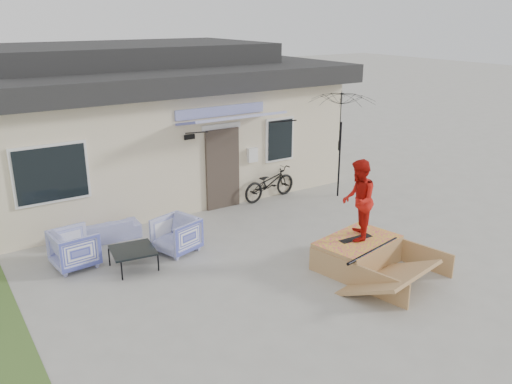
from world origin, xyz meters
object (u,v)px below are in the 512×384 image
bicycle (269,179)px  skate_ramp (357,252)px  armchair_right (176,233)px  skater (358,199)px  skateboard (356,238)px  loveseat (104,227)px  coffee_table (133,259)px  patio_umbrella (341,135)px  armchair_left (74,247)px

bicycle → skate_ramp: (-0.82, -4.34, -0.28)m
armchair_right → skater: bearing=29.8°
skateboard → loveseat: bearing=137.2°
skate_ramp → skateboard: bearing=90.0°
coffee_table → skateboard: bearing=-30.6°
armchair_right → skate_ramp: 3.80m
loveseat → coffee_table: (0.05, -1.72, -0.10)m
skater → coffee_table: bearing=-76.7°
loveseat → coffee_table: bearing=95.4°
coffee_table → skate_ramp: 4.50m
skate_ramp → skater: bearing=90.0°
armchair_right → patio_umbrella: (5.34, 0.90, 1.33)m
skate_ramp → skater: 1.13m
loveseat → bicycle: (4.71, 0.29, 0.25)m
patio_umbrella → skateboard: patio_umbrella is taller
armchair_right → coffee_table: size_ratio=1.01×
patio_umbrella → skate_ramp: bearing=-126.2°
bicycle → skateboard: 4.36m
skate_ramp → armchair_left: bearing=135.7°
armchair_right → skate_ramp: armchair_right is taller
loveseat → skater: (3.89, -3.99, 1.10)m
skate_ramp → bicycle: bearing=67.5°
armchair_left → skater: bearing=-127.3°
skate_ramp → skater: skater is taller
coffee_table → skater: 4.62m
bicycle → skateboard: bicycle is taller
armchair_right → coffee_table: armchair_right is taller
coffee_table → skater: (3.84, -2.27, 1.20)m
patio_umbrella → armchair_right: bearing=-170.4°
skateboard → coffee_table: bearing=152.3°
bicycle → skateboard: bearing=161.7°
armchair_left → skateboard: armchair_left is taller
armchair_left → coffee_table: size_ratio=1.02×
skateboard → skater: size_ratio=0.46×
armchair_right → bicycle: bearing=98.0°
skater → armchair_right: bearing=-88.3°
skate_ramp → patio_umbrella: bearing=41.9°
bicycle → patio_umbrella: 2.27m
armchair_left → armchair_right: 2.07m
armchair_left → skateboard: (4.79, -3.00, 0.15)m
armchair_left → coffee_table: 1.21m
armchair_right → skateboard: bearing=29.8°
coffee_table → armchair_left: bearing=142.5°
loveseat → patio_umbrella: bearing=178.9°
loveseat → armchair_right: (1.11, -1.46, 0.11)m
bicycle → skater: skater is taller
skateboard → skater: (0.00, -0.00, 0.83)m
armchair_left → skate_ramp: size_ratio=0.39×
coffee_table → patio_umbrella: bearing=10.2°
loveseat → skate_ramp: size_ratio=0.72×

